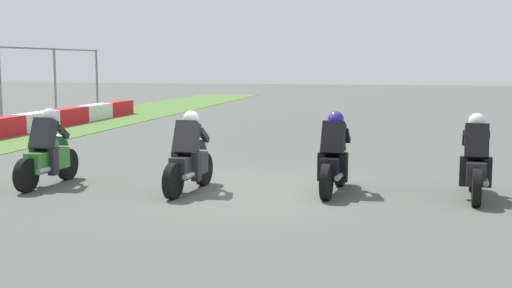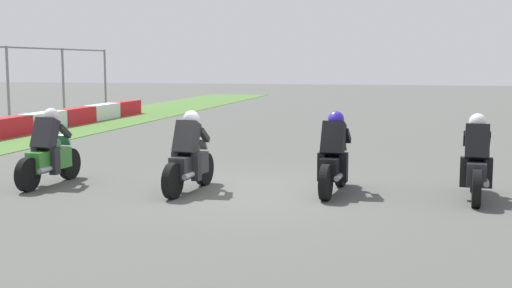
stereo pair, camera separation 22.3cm
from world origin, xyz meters
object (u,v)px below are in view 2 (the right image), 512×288
object	(u,v)px
rider_lane_a	(476,164)
rider_lane_c	(189,158)
rider_lane_d	(49,154)
rider_lane_b	(334,160)

from	to	relation	value
rider_lane_a	rider_lane_c	xyz separation A→B (m)	(-0.48, 5.13, 0.00)
rider_lane_d	rider_lane_c	bearing A→B (deg)	-86.53
rider_lane_a	rider_lane_c	size ratio (longest dim) A/B	1.00
rider_lane_c	rider_lane_d	xyz separation A→B (m)	(0.00, 2.89, 0.00)
rider_lane_a	rider_lane_c	distance (m)	5.15
rider_lane_b	rider_lane_c	xyz separation A→B (m)	(-0.47, 2.64, 0.00)
rider_lane_a	rider_lane_b	world-z (taller)	same
rider_lane_b	rider_lane_a	bearing A→B (deg)	-84.76
rider_lane_a	rider_lane_b	xyz separation A→B (m)	(-0.01, 2.49, 0.00)
rider_lane_a	rider_lane_d	distance (m)	8.03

